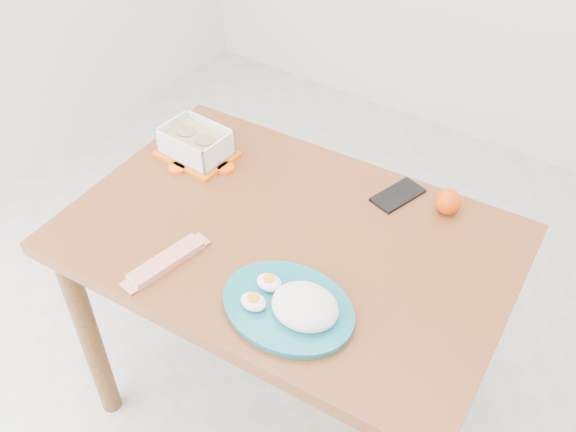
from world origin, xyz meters
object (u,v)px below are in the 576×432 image
Objects in this scene: dining_table at (288,266)px; orange_fruit at (448,201)px; rice_plate at (293,305)px; food_container at (196,143)px; smartphone at (398,195)px.

dining_table is 16.87× the size of orange_fruit.
dining_table is 0.28m from rice_plate.
rice_plate is at bearing -27.64° from food_container.
food_container is 0.62m from rice_plate.
smartphone is at bearing 57.37° from dining_table.
rice_plate reaches higher than smartphone.
dining_table is at bearing 128.43° from rice_plate.
dining_table is 0.34m from smartphone.
dining_table is at bearing -133.56° from orange_fruit.
smartphone is at bearing 19.06° from food_container.
food_container is 0.69× the size of rice_plate.
smartphone is (0.55, 0.16, -0.04)m from food_container.
dining_table is at bearing -102.49° from smartphone.
dining_table is 3.68× the size of rice_plate.
food_container is (-0.39, 0.12, 0.16)m from dining_table.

